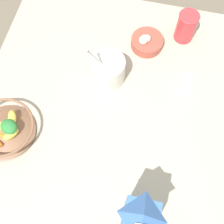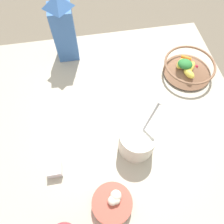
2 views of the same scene
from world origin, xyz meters
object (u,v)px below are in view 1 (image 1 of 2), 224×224
(yogurt_tub, at_px, (108,69))
(garlic_bowl, at_px, (147,42))
(drinking_cup, at_px, (186,26))
(spice_jar, at_px, (186,81))
(milk_carton, at_px, (139,220))
(fruit_bowl, at_px, (5,129))

(yogurt_tub, relative_size, garlic_bowl, 1.78)
(drinking_cup, xyz_separation_m, spice_jar, (0.04, -0.22, -0.05))
(spice_jar, bearing_deg, milk_carton, -99.14)
(milk_carton, distance_m, garlic_bowl, 0.72)
(drinking_cup, distance_m, spice_jar, 0.23)
(fruit_bowl, distance_m, garlic_bowl, 0.66)
(yogurt_tub, xyz_separation_m, garlic_bowl, (0.12, 0.19, -0.04))
(milk_carton, height_order, garlic_bowl, milk_carton)
(yogurt_tub, height_order, spice_jar, yogurt_tub)
(fruit_bowl, height_order, drinking_cup, drinking_cup)
(yogurt_tub, xyz_separation_m, spice_jar, (0.30, 0.04, -0.05))
(fruit_bowl, xyz_separation_m, yogurt_tub, (0.31, 0.31, 0.02))
(milk_carton, xyz_separation_m, spice_jar, (0.09, 0.56, -0.13))
(spice_jar, distance_m, garlic_bowl, 0.23)
(drinking_cup, distance_m, garlic_bowl, 0.17)
(drinking_cup, relative_size, spice_jar, 2.67)
(fruit_bowl, distance_m, spice_jar, 0.71)
(milk_carton, xyz_separation_m, garlic_bowl, (-0.09, 0.71, -0.13))
(yogurt_tub, bearing_deg, fruit_bowl, -134.90)
(yogurt_tub, distance_m, drinking_cup, 0.37)
(fruit_bowl, xyz_separation_m, garlic_bowl, (0.43, 0.50, -0.01))
(fruit_bowl, distance_m, milk_carton, 0.57)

